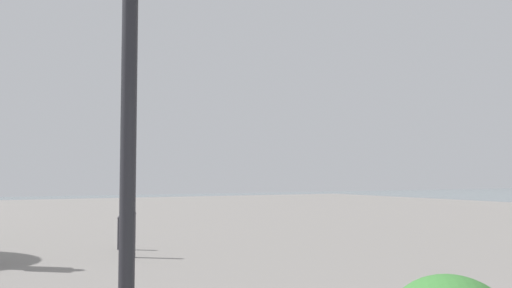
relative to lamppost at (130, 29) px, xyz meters
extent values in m
cylinder|color=#232328|center=(0.00, 0.00, -0.75)|extent=(0.14, 0.14, 4.18)
cylinder|color=#232328|center=(5.49, -1.58, -2.44)|extent=(0.12, 0.12, 0.78)
sphere|color=#232328|center=(5.49, -1.58, -2.01)|extent=(0.13, 0.13, 0.13)
cylinder|color=#232328|center=(6.69, -1.66, -2.53)|extent=(0.12, 0.12, 0.60)
sphere|color=#232328|center=(6.69, -1.66, -2.19)|extent=(0.13, 0.13, 0.13)
camera|label=1|loc=(-4.73, 1.27, -1.30)|focal=38.28mm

